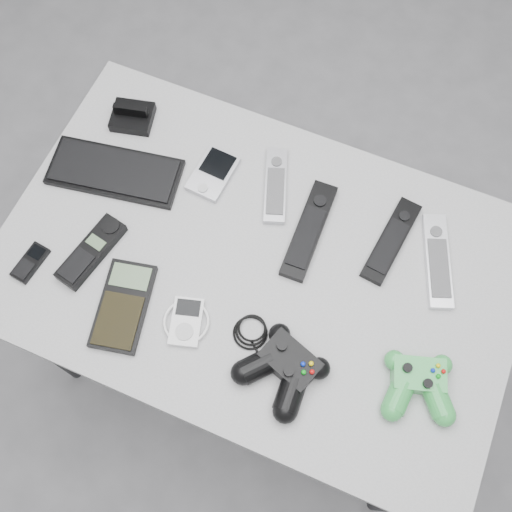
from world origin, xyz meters
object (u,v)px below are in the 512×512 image
at_px(desk, 258,274).
at_px(remote_black_b, 391,240).
at_px(calculator, 123,306).
at_px(pda_keyboard, 115,172).
at_px(mobile_phone, 30,263).
at_px(remote_silver_a, 276,185).
at_px(remote_black_a, 309,230).
at_px(controller_green, 419,383).
at_px(remote_silver_b, 437,261).
at_px(mp3_player, 186,322).
at_px(controller_black, 285,367).
at_px(cordless_handset, 91,251).
at_px(pda, 213,173).

bearing_deg(desk, remote_black_b, 32.93).
distance_m(remote_black_b, calculator, 0.57).
xyz_separation_m(pda_keyboard, mobile_phone, (-0.06, -0.26, -0.00)).
xyz_separation_m(pda_keyboard, remote_silver_a, (0.34, 0.11, 0.00)).
relative_size(remote_black_a, controller_green, 1.55).
bearing_deg(controller_green, desk, 146.02).
bearing_deg(remote_silver_b, pda_keyboard, 164.81).
height_order(desk, controller_green, controller_green).
bearing_deg(controller_green, mp3_player, 170.15).
distance_m(pda_keyboard, mobile_phone, 0.27).
distance_m(desk, controller_black, 0.25).
bearing_deg(cordless_handset, calculator, -22.72).
xyz_separation_m(pda, remote_silver_a, (0.14, 0.03, 0.00)).
xyz_separation_m(remote_black_b, mobile_phone, (-0.68, -0.34, -0.00)).
height_order(pda, remote_silver_b, remote_silver_b).
bearing_deg(mp3_player, mobile_phone, 165.29).
bearing_deg(remote_black_a, mobile_phone, -151.80).
bearing_deg(mp3_player, pda, 89.07).
relative_size(pda_keyboard, controller_green, 1.95).
bearing_deg(remote_black_a, pda, 167.46).
bearing_deg(remote_black_b, controller_black, -100.39).
bearing_deg(calculator, pda_keyboard, 108.88).
bearing_deg(mp3_player, remote_silver_b, 20.69).
xyz_separation_m(remote_silver_a, cordless_handset, (-0.29, -0.30, 0.00)).
bearing_deg(pda, remote_black_a, -6.88).
relative_size(remote_silver_a, remote_black_a, 0.79).
xyz_separation_m(desk, remote_silver_b, (0.34, 0.15, 0.07)).
height_order(mobile_phone, mp3_player, mp3_player).
xyz_separation_m(pda, cordless_handset, (-0.16, -0.27, 0.00)).
bearing_deg(controller_green, remote_silver_b, 80.54).
bearing_deg(controller_green, remote_black_b, 99.97).
xyz_separation_m(remote_black_b, mp3_player, (-0.32, -0.33, -0.00)).
distance_m(pda_keyboard, remote_silver_b, 0.72).
distance_m(remote_silver_a, remote_silver_b, 0.38).
bearing_deg(pda_keyboard, remote_black_b, -2.65).
height_order(remote_black_b, cordless_handset, cordless_handset).
bearing_deg(pda_keyboard, remote_black_a, -5.70).
relative_size(cordless_handset, controller_green, 1.14).
bearing_deg(controller_black, remote_black_a, 120.68).
bearing_deg(remote_black_b, cordless_handset, -147.64).
bearing_deg(pda, pda_keyboard, -154.64).
distance_m(remote_black_a, calculator, 0.42).
relative_size(desk, controller_green, 7.24).
bearing_deg(pda_keyboard, pda, 11.56).
height_order(remote_silver_a, controller_green, controller_green).
relative_size(remote_black_b, mobile_phone, 2.36).
xyz_separation_m(pda, remote_black_b, (0.41, -0.00, 0.00)).
height_order(desk, remote_silver_b, remote_silver_b).
bearing_deg(remote_silver_a, controller_green, -55.53).
height_order(pda, remote_black_a, remote_black_a).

